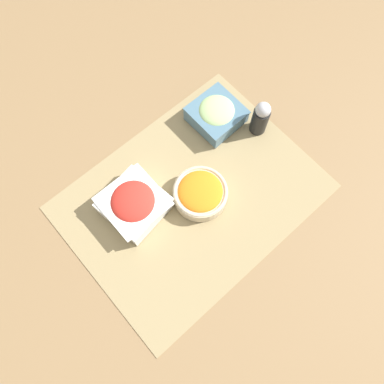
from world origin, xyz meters
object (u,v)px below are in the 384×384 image
(carrot_bowl, at_px, (200,193))
(cucumber_bowl, at_px, (216,114))
(tomato_bowl, at_px, (134,204))
(pepper_shaker, at_px, (261,118))

(carrot_bowl, bearing_deg, cucumber_bowl, 37.28)
(tomato_bowl, relative_size, pepper_shaker, 1.40)
(carrot_bowl, distance_m, tomato_bowl, 0.15)
(tomato_bowl, xyz_separation_m, pepper_shaker, (0.36, -0.04, 0.02))
(carrot_bowl, bearing_deg, tomato_bowl, 149.15)
(pepper_shaker, bearing_deg, carrot_bowl, -169.99)
(tomato_bowl, height_order, pepper_shaker, pepper_shaker)
(carrot_bowl, bearing_deg, pepper_shaker, 10.01)
(tomato_bowl, distance_m, pepper_shaker, 0.36)
(carrot_bowl, xyz_separation_m, pepper_shaker, (0.23, 0.04, 0.03))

